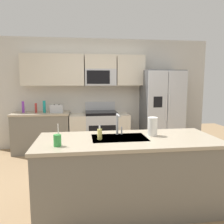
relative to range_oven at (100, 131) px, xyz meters
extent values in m
plane|color=#997A56|center=(0.12, -1.80, -0.44)|extent=(9.00, 9.00, 0.00)
cube|color=beige|center=(0.12, 0.35, 0.86)|extent=(5.20, 0.10, 2.60)
cube|color=beige|center=(-1.38, 0.14, 1.41)|extent=(0.70, 0.32, 0.70)
cube|color=beige|center=(-0.69, 0.14, 1.41)|extent=(0.69, 0.32, 0.70)
cube|color=beige|center=(0.74, 0.14, 1.41)|extent=(0.65, 0.32, 0.70)
cube|color=#B7BABF|center=(0.04, 0.14, 1.25)|extent=(0.72, 0.32, 0.38)
cube|color=black|center=(-0.02, -0.03, 1.25)|extent=(0.52, 0.01, 0.30)
cube|color=beige|center=(0.04, 0.14, 1.60)|extent=(0.72, 0.32, 0.32)
cube|color=slate|center=(-1.32, 0.00, -0.01)|extent=(1.23, 0.60, 0.86)
cube|color=tan|center=(-1.32, 0.00, 0.44)|extent=(1.26, 0.63, 0.04)
cube|color=#B7BABF|center=(0.04, 0.00, -0.02)|extent=(0.72, 0.60, 0.84)
cube|color=black|center=(0.04, -0.31, 0.01)|extent=(0.60, 0.01, 0.36)
cube|color=black|center=(0.04, 0.00, 0.43)|extent=(0.72, 0.60, 0.06)
cube|color=#B7BABF|center=(0.04, 0.27, 0.56)|extent=(0.72, 0.06, 0.20)
cube|color=beige|center=(-0.50, 0.00, -0.02)|extent=(0.36, 0.60, 0.84)
cube|color=beige|center=(0.54, 0.00, -0.02)|extent=(0.28, 0.60, 0.84)
cube|color=#4C4F54|center=(1.47, -0.05, 0.48)|extent=(0.90, 0.70, 1.85)
cube|color=#B7BABF|center=(1.25, -0.42, 0.48)|extent=(0.44, 0.04, 1.81)
cube|color=#B7BABF|center=(1.70, -0.42, 0.48)|extent=(0.44, 0.04, 1.81)
cylinder|color=silver|center=(1.44, -0.45, 0.57)|extent=(0.02, 0.02, 0.60)
cylinder|color=silver|center=(1.50, -0.45, 0.57)|extent=(0.02, 0.02, 0.60)
cube|color=black|center=(1.25, -0.44, 0.70)|extent=(0.20, 0.00, 0.24)
cube|color=slate|center=(0.15, -2.51, -0.01)|extent=(2.19, 0.89, 0.86)
cube|color=tan|center=(0.15, -2.51, 0.44)|extent=(2.23, 0.93, 0.04)
cube|color=#B7BABF|center=(0.05, -2.46, 0.44)|extent=(0.68, 0.44, 0.03)
cube|color=#B7BABF|center=(-0.96, -0.05, 0.55)|extent=(0.28, 0.16, 0.18)
cube|color=black|center=(-1.01, -0.05, 0.63)|extent=(0.03, 0.11, 0.01)
cube|color=black|center=(-0.91, -0.05, 0.63)|extent=(0.03, 0.11, 0.01)
cylinder|color=#B2332D|center=(-1.42, 0.00, 0.56)|extent=(0.05, 0.05, 0.21)
cylinder|color=purple|center=(-1.71, 0.04, 0.58)|extent=(0.06, 0.06, 0.25)
cylinder|color=teal|center=(-1.24, -0.02, 0.59)|extent=(0.06, 0.06, 0.27)
cylinder|color=#B7BABF|center=(0.05, -2.29, 0.60)|extent=(0.03, 0.03, 0.28)
cylinder|color=#B7BABF|center=(0.05, -2.39, 0.73)|extent=(0.02, 0.20, 0.02)
cylinder|color=#B7BABF|center=(0.11, -2.29, 0.51)|extent=(0.02, 0.02, 0.10)
cylinder|color=green|center=(-0.67, -2.74, 0.52)|extent=(0.08, 0.08, 0.13)
cylinder|color=white|center=(-0.66, -2.74, 0.64)|extent=(0.01, 0.03, 0.14)
cylinder|color=#D8CC66|center=(-0.20, -2.53, 0.52)|extent=(0.06, 0.06, 0.13)
cylinder|color=white|center=(-0.20, -2.53, 0.61)|extent=(0.02, 0.02, 0.04)
cylinder|color=white|center=(0.49, -2.42, 0.58)|extent=(0.12, 0.12, 0.24)
camera|label=1|loc=(-0.41, -5.16, 1.16)|focal=36.05mm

